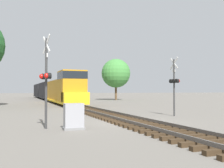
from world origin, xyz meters
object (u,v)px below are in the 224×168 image
Objects in this scene: crossing_signal_far at (174,82)px; tree_mid_background at (116,73)px; relay_cabinet at (74,117)px; crossing_signal_near at (46,77)px; freight_train at (50,91)px.

crossing_signal_far is 33.86m from tree_mid_background.
tree_mid_background is (16.44, 36.84, 4.78)m from relay_cabinet.
crossing_signal_far is 0.53× the size of tree_mid_background.
tree_mid_background is at bearing -18.16° from crossing_signal_far.
crossing_signal_near is 1.06× the size of crossing_signal_far.
freight_train is at bearing 158.35° from crossing_signal_near.
crossing_signal_near reaches higher than relay_cabinet.
crossing_signal_far is (4.67, -36.71, 0.62)m from freight_train.
crossing_signal_far reaches higher than relay_cabinet.
crossing_signal_near reaches higher than crossing_signal_far.
crossing_signal_near is at bearing 104.56° from crossing_signal_far.
crossing_signal_far is (9.68, 3.33, -0.04)m from crossing_signal_near.
tree_mid_background reaches higher than relay_cabinet.
freight_train is at bearing 162.74° from tree_mid_background.
crossing_signal_far is at bearing -103.73° from tree_mid_background.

